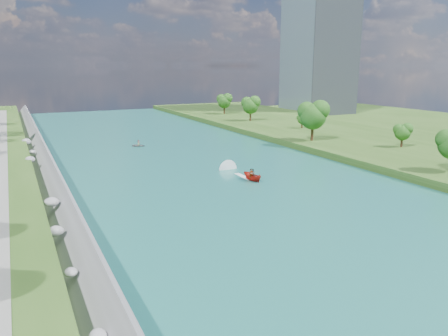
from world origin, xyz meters
TOP-DOWN VIEW (x-y plane):
  - ground at (0.00, 0.00)m, footprint 260.00×260.00m
  - river_water at (0.00, 20.00)m, footprint 55.00×240.00m
  - berm_east at (49.50, 20.00)m, footprint 44.00×240.00m
  - riprap_bank at (-25.88, 19.49)m, footprint 4.34×236.00m
  - office_tower at (82.50, 95.00)m, footprint 22.00×22.00m
  - trees_east at (37.79, 36.25)m, footprint 17.26×135.56m
  - motorboat at (4.97, 13.22)m, footprint 3.60×18.82m
  - raft at (-3.47, 50.55)m, footprint 3.84×3.72m

SIDE VIEW (x-z plane):
  - ground at x=0.00m, z-range 0.00..0.00m
  - river_water at x=0.00m, z-range 0.00..0.10m
  - raft at x=-3.47m, z-range -0.31..1.23m
  - motorboat at x=4.97m, z-range -0.36..1.80m
  - berm_east at x=49.50m, z-range 0.00..1.50m
  - riprap_bank at x=-25.88m, z-range -0.26..3.92m
  - trees_east at x=37.79m, z-range 0.53..11.47m
  - office_tower at x=82.50m, z-range 0.00..60.00m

